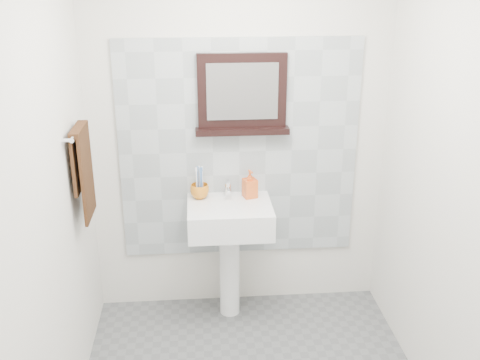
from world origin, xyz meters
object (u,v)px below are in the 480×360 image
framed_mirror (242,96)px  hand_towel (83,166)px  pedestal_sink (230,229)px  toothbrush_cup (200,191)px  soap_dispenser (250,184)px

framed_mirror → hand_towel: (-0.96, -0.45, -0.29)m
pedestal_sink → framed_mirror: 0.88m
pedestal_sink → toothbrush_cup: (-0.19, 0.11, 0.23)m
framed_mirror → hand_towel: size_ratio=1.11×
soap_dispenser → hand_towel: hand_towel is taller
framed_mirror → hand_towel: 1.10m
pedestal_sink → framed_mirror: size_ratio=1.57×
hand_towel → soap_dispenser: bearing=20.1°
pedestal_sink → toothbrush_cup: bearing=149.3°
pedestal_sink → soap_dispenser: 0.33m
pedestal_sink → soap_dispenser: (0.14, 0.10, 0.28)m
toothbrush_cup → hand_towel: hand_towel is taller
soap_dispenser → framed_mirror: 0.59m
soap_dispenser → toothbrush_cup: bearing=161.4°
toothbrush_cup → framed_mirror: (0.29, 0.07, 0.62)m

